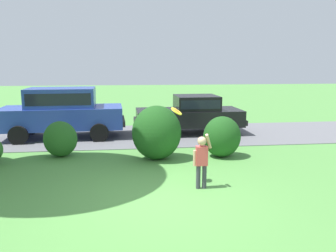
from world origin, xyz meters
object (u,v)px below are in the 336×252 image
Objects in this scene: parked_sedan at (191,113)px; child_thrower at (202,158)px; parked_suv at (62,110)px; frisbee at (176,111)px.

child_thrower is at bearing -98.21° from parked_sedan.
parked_sedan is at bearing 2.68° from parked_suv.
frisbee is at bearing -103.75° from parked_sedan.
parked_sedan is 15.78× the size of frisbee.
frisbee is (3.61, -5.54, 0.66)m from parked_suv.
parked_sedan is at bearing 76.25° from frisbee.
frisbee is (-1.41, -5.78, 0.89)m from parked_sedan.
parked_suv is 3.71× the size of child_thrower.
frisbee is at bearing -56.90° from parked_suv.
parked_suv is 7.24m from child_thrower.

